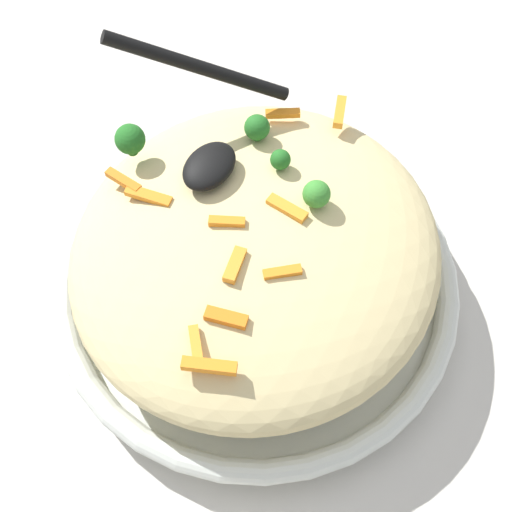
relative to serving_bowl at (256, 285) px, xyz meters
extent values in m
plane|color=beige|center=(0.00, 0.00, -0.03)|extent=(2.40, 2.40, 0.00)
cylinder|color=silver|center=(0.00, 0.00, -0.01)|extent=(0.35, 0.35, 0.03)
torus|color=silver|center=(0.00, 0.00, 0.01)|extent=(0.38, 0.38, 0.02)
torus|color=black|center=(0.00, 0.00, 0.02)|extent=(0.37, 0.37, 0.00)
ellipsoid|color=#DBC689|center=(0.00, 0.00, 0.06)|extent=(0.34, 0.32, 0.09)
cube|color=orange|center=(-0.15, 0.00, 0.10)|extent=(0.04, 0.02, 0.01)
cube|color=orange|center=(0.01, -0.02, 0.11)|extent=(0.02, 0.03, 0.01)
cube|color=orange|center=(-0.12, -0.04, 0.10)|extent=(0.02, 0.03, 0.01)
cube|color=orange|center=(0.08, 0.02, 0.10)|extent=(0.02, 0.03, 0.01)
cube|color=orange|center=(0.12, 0.04, 0.10)|extent=(0.03, 0.04, 0.01)
cube|color=orange|center=(0.02, -0.12, 0.10)|extent=(0.01, 0.04, 0.01)
cube|color=orange|center=(0.11, 0.02, 0.10)|extent=(0.03, 0.02, 0.01)
cube|color=orange|center=(0.02, -0.09, 0.10)|extent=(0.02, 0.04, 0.01)
cube|color=orange|center=(-0.04, -0.07, 0.10)|extent=(0.01, 0.03, 0.01)
cube|color=orange|center=(-0.02, 0.01, 0.11)|extent=(0.01, 0.04, 0.01)
cube|color=orange|center=(0.04, 0.01, 0.11)|extent=(0.03, 0.02, 0.01)
cube|color=orange|center=(0.03, 0.04, 0.10)|extent=(0.03, 0.03, 0.01)
cylinder|color=#205B1C|center=(-0.08, -0.05, 0.10)|extent=(0.01, 0.01, 0.01)
sphere|color=#236B23|center=(-0.08, -0.05, 0.11)|extent=(0.02, 0.02, 0.02)
cylinder|color=#205B1C|center=(-0.06, -0.01, 0.10)|extent=(0.01, 0.01, 0.01)
sphere|color=#236B23|center=(-0.06, -0.01, 0.11)|extent=(0.02, 0.02, 0.02)
cylinder|color=#205B1C|center=(-0.01, -0.14, 0.10)|extent=(0.01, 0.01, 0.01)
sphere|color=#236B23|center=(-0.01, -0.14, 0.12)|extent=(0.03, 0.03, 0.03)
cylinder|color=#377928|center=(-0.04, 0.03, 0.10)|extent=(0.01, 0.01, 0.01)
sphere|color=#3D8E33|center=(-0.04, 0.03, 0.12)|extent=(0.02, 0.02, 0.02)
ellipsoid|color=black|center=(-0.02, -0.06, 0.11)|extent=(0.06, 0.04, 0.02)
cylinder|color=black|center=(-0.08, -0.11, 0.15)|extent=(0.11, 0.13, 0.09)
camera|label=1|loc=(0.27, 0.17, 0.58)|focal=48.96mm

